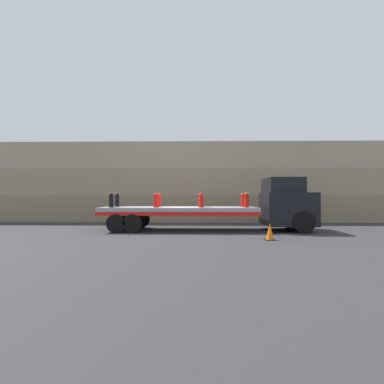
% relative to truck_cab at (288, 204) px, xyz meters
% --- Properties ---
extents(ground_plane, '(120.00, 120.00, 0.00)m').
position_rel_truck_cab_xyz_m(ground_plane, '(-5.88, 0.00, -1.43)').
color(ground_plane, '#2D2D30').
extents(rock_cliff, '(60.00, 3.30, 5.74)m').
position_rel_truck_cab_xyz_m(rock_cliff, '(-5.88, 6.27, 1.44)').
color(rock_cliff, '#84755B').
rests_on(rock_cliff, ground_plane).
extents(truck_cab, '(2.55, 2.73, 2.82)m').
position_rel_truck_cab_xyz_m(truck_cab, '(0.00, 0.00, 0.00)').
color(truck_cab, black).
rests_on(truck_cab, ground_plane).
extents(flatbed_trailer, '(8.29, 2.68, 1.25)m').
position_rel_truck_cab_xyz_m(flatbed_trailer, '(-6.42, 0.00, -0.41)').
color(flatbed_trailer, gray).
rests_on(flatbed_trailer, ground_plane).
extents(fire_hydrant_black_near_0, '(0.30, 0.51, 0.76)m').
position_rel_truck_cab_xyz_m(fire_hydrant_black_near_0, '(-9.43, -0.57, 0.19)').
color(fire_hydrant_black_near_0, black).
rests_on(fire_hydrant_black_near_0, flatbed_trailer).
extents(fire_hydrant_black_far_0, '(0.30, 0.51, 0.76)m').
position_rel_truck_cab_xyz_m(fire_hydrant_black_far_0, '(-9.43, 0.57, 0.19)').
color(fire_hydrant_black_far_0, black).
rests_on(fire_hydrant_black_far_0, flatbed_trailer).
extents(fire_hydrant_red_near_1, '(0.30, 0.51, 0.76)m').
position_rel_truck_cab_xyz_m(fire_hydrant_red_near_1, '(-7.06, -0.57, 0.19)').
color(fire_hydrant_red_near_1, red).
rests_on(fire_hydrant_red_near_1, flatbed_trailer).
extents(fire_hydrant_red_far_1, '(0.30, 0.51, 0.76)m').
position_rel_truck_cab_xyz_m(fire_hydrant_red_far_1, '(-7.06, 0.57, 0.19)').
color(fire_hydrant_red_far_1, red).
rests_on(fire_hydrant_red_far_1, flatbed_trailer).
extents(fire_hydrant_red_near_2, '(0.30, 0.51, 0.76)m').
position_rel_truck_cab_xyz_m(fire_hydrant_red_near_2, '(-4.70, -0.57, 0.19)').
color(fire_hydrant_red_near_2, red).
rests_on(fire_hydrant_red_near_2, flatbed_trailer).
extents(fire_hydrant_red_far_2, '(0.30, 0.51, 0.76)m').
position_rel_truck_cab_xyz_m(fire_hydrant_red_far_2, '(-4.70, 0.57, 0.19)').
color(fire_hydrant_red_far_2, red).
rests_on(fire_hydrant_red_far_2, flatbed_trailer).
extents(fire_hydrant_red_near_3, '(0.30, 0.51, 0.76)m').
position_rel_truck_cab_xyz_m(fire_hydrant_red_near_3, '(-2.34, -0.57, 0.19)').
color(fire_hydrant_red_near_3, red).
rests_on(fire_hydrant_red_near_3, flatbed_trailer).
extents(fire_hydrant_red_far_3, '(0.30, 0.51, 0.76)m').
position_rel_truck_cab_xyz_m(fire_hydrant_red_far_3, '(-2.34, 0.57, 0.19)').
color(fire_hydrant_red_far_3, red).
rests_on(fire_hydrant_red_far_3, flatbed_trailer).
extents(cargo_strap_rear, '(0.05, 2.79, 0.01)m').
position_rel_truck_cab_xyz_m(cargo_strap_rear, '(-9.43, 0.00, 0.59)').
color(cargo_strap_rear, yellow).
rests_on(cargo_strap_rear, fire_hydrant_black_near_0).
extents(cargo_strap_middle, '(0.05, 2.79, 0.01)m').
position_rel_truck_cab_xyz_m(cargo_strap_middle, '(-4.70, 0.00, 0.59)').
color(cargo_strap_middle, yellow).
rests_on(cargo_strap_middle, fire_hydrant_red_near_2).
extents(cargo_strap_front, '(0.05, 2.79, 0.01)m').
position_rel_truck_cab_xyz_m(cargo_strap_front, '(-2.34, 0.00, 0.59)').
color(cargo_strap_front, yellow).
rests_on(cargo_strap_front, fire_hydrant_red_near_3).
extents(traffic_cone, '(0.42, 0.42, 0.72)m').
position_rel_truck_cab_xyz_m(traffic_cone, '(-1.83, -3.52, -1.08)').
color(traffic_cone, black).
rests_on(traffic_cone, ground_plane).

